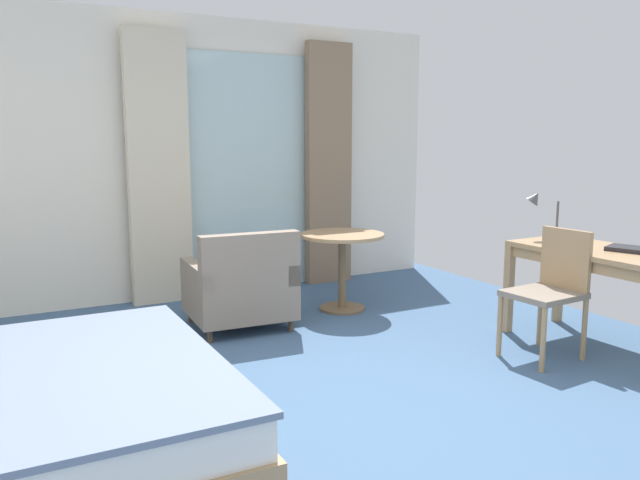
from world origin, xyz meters
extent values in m
cube|color=#426084|center=(0.00, 0.00, -0.05)|extent=(6.09, 6.61, 0.10)
cube|color=white|center=(0.00, 3.05, 1.31)|extent=(5.69, 0.12, 2.62)
cube|color=silver|center=(0.75, 2.97, 1.15)|extent=(1.31, 0.02, 2.30)
cube|color=beige|center=(-0.12, 2.87, 1.22)|extent=(0.55, 0.10, 2.45)
cube|color=#897056|center=(1.63, 2.87, 1.22)|extent=(0.49, 0.10, 2.45)
cube|color=tan|center=(-1.55, 0.18, 0.12)|extent=(1.98, 1.85, 0.23)
cube|color=white|center=(-1.55, 0.18, 0.33)|extent=(1.92, 1.79, 0.18)
cube|color=slate|center=(-1.23, 0.18, 0.43)|extent=(1.31, 1.82, 0.03)
cube|color=tan|center=(2.30, 0.07, 0.70)|extent=(0.66, 1.28, 0.04)
cube|color=tan|center=(2.30, 0.07, 0.65)|extent=(0.61, 1.22, 0.08)
cube|color=tan|center=(2.58, 0.68, 0.34)|extent=(0.06, 0.06, 0.69)
cube|color=tan|center=(2.00, 0.67, 0.34)|extent=(0.06, 0.06, 0.69)
cube|color=gray|center=(1.76, 0.11, 0.45)|extent=(0.49, 0.43, 0.04)
cube|color=tan|center=(1.97, 0.12, 0.68)|extent=(0.06, 0.39, 0.41)
cylinder|color=tan|center=(1.54, 0.28, 0.22)|extent=(0.04, 0.04, 0.43)
cylinder|color=tan|center=(1.56, -0.09, 0.22)|extent=(0.04, 0.04, 0.43)
cylinder|color=tan|center=(1.96, 0.30, 0.22)|extent=(0.04, 0.04, 0.43)
cylinder|color=tan|center=(1.98, -0.06, 0.22)|extent=(0.04, 0.04, 0.43)
cylinder|color=#4C4C51|center=(2.35, 0.54, 0.73)|extent=(0.17, 0.17, 0.02)
cylinder|color=#4C4C51|center=(2.35, 0.54, 0.88)|extent=(0.02, 0.02, 0.28)
cone|color=#4C4C51|center=(2.22, 0.65, 1.05)|extent=(0.15, 0.14, 0.16)
cube|color=#232328|center=(2.40, -0.07, 0.74)|extent=(0.30, 0.35, 0.03)
cube|color=gray|center=(0.21, 1.79, 0.24)|extent=(0.82, 0.76, 0.28)
cube|color=gray|center=(0.19, 1.50, 0.59)|extent=(0.78, 0.17, 0.42)
cube|color=gray|center=(0.54, 1.77, 0.46)|extent=(0.15, 0.72, 0.16)
cube|color=gray|center=(-0.13, 1.82, 0.46)|extent=(0.15, 0.72, 0.16)
cylinder|color=#4C3D2D|center=(0.55, 2.07, 0.05)|extent=(0.04, 0.04, 0.10)
cylinder|color=#4C3D2D|center=(-0.10, 2.11, 0.05)|extent=(0.04, 0.04, 0.10)
cylinder|color=#4C3D2D|center=(0.51, 1.48, 0.05)|extent=(0.04, 0.04, 0.10)
cylinder|color=#4C3D2D|center=(-0.14, 1.52, 0.05)|extent=(0.04, 0.04, 0.10)
cylinder|color=tan|center=(1.19, 1.84, 0.67)|extent=(0.73, 0.73, 0.03)
cylinder|color=brown|center=(1.19, 1.84, 0.33)|extent=(0.07, 0.07, 0.65)
cylinder|color=brown|center=(1.19, 1.84, 0.01)|extent=(0.40, 0.40, 0.02)
camera|label=1|loc=(-1.59, -2.86, 1.51)|focal=35.67mm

